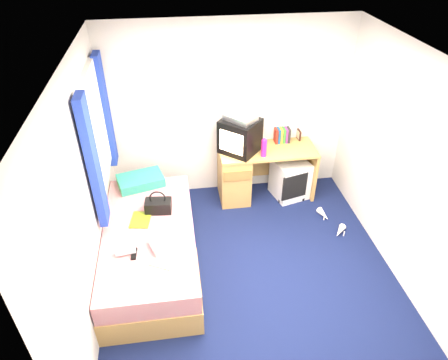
{
  "coord_description": "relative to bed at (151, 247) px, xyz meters",
  "views": [
    {
      "loc": [
        -0.74,
        -3.06,
        3.45
      ],
      "look_at": [
        -0.21,
        0.7,
        0.81
      ],
      "focal_mm": 32.0,
      "sensor_mm": 36.0,
      "label": 1
    }
  ],
  "objects": [
    {
      "name": "ground",
      "position": [
        1.1,
        -0.28,
        -0.27
      ],
      "size": [
        3.4,
        3.4,
        0.0
      ],
      "primitive_type": "plane",
      "color": "#0C1438",
      "rests_on": "ground"
    },
    {
      "name": "room_shell",
      "position": [
        1.1,
        -0.28,
        1.18
      ],
      "size": [
        3.4,
        3.4,
        3.4
      ],
      "color": "white",
      "rests_on": "ground"
    },
    {
      "name": "bed",
      "position": [
        0.0,
        0.0,
        0.0
      ],
      "size": [
        1.01,
        2.0,
        0.54
      ],
      "color": "tan",
      "rests_on": "ground"
    },
    {
      "name": "pillow",
      "position": [
        -0.1,
        0.86,
        0.33
      ],
      "size": [
        0.62,
        0.48,
        0.12
      ],
      "primitive_type": "cube",
      "rotation": [
        0.0,
        0.0,
        0.27
      ],
      "color": "#176298",
      "rests_on": "bed"
    },
    {
      "name": "desk",
      "position": [
        1.31,
        1.16,
        0.14
      ],
      "size": [
        1.3,
        0.55,
        0.75
      ],
      "color": "tan",
      "rests_on": "ground"
    },
    {
      "name": "storage_cube",
      "position": [
        1.92,
        1.1,
        0.01
      ],
      "size": [
        0.54,
        0.54,
        0.55
      ],
      "primitive_type": "cube",
      "rotation": [
        0.0,
        0.0,
        0.26
      ],
      "color": "white",
      "rests_on": "ground"
    },
    {
      "name": "crt_tv",
      "position": [
        1.2,
        1.16,
        0.71
      ],
      "size": [
        0.61,
        0.61,
        0.45
      ],
      "rotation": [
        0.0,
        0.0,
        -0.72
      ],
      "color": "black",
      "rests_on": "desk"
    },
    {
      "name": "vcr",
      "position": [
        1.21,
        1.16,
        0.97
      ],
      "size": [
        0.45,
        0.46,
        0.07
      ],
      "primitive_type": "cube",
      "rotation": [
        0.0,
        0.0,
        -0.83
      ],
      "color": "silver",
      "rests_on": "crt_tv"
    },
    {
      "name": "book_row",
      "position": [
        1.82,
        1.32,
        0.58
      ],
      "size": [
        0.2,
        0.13,
        0.2
      ],
      "color": "maroon",
      "rests_on": "desk"
    },
    {
      "name": "picture_frame",
      "position": [
        2.07,
        1.36,
        0.55
      ],
      "size": [
        0.03,
        0.12,
        0.14
      ],
      "primitive_type": "cube",
      "rotation": [
        0.0,
        0.0,
        0.05
      ],
      "color": "black",
      "rests_on": "desk"
    },
    {
      "name": "pink_water_bottle",
      "position": [
        1.49,
        0.99,
        0.6
      ],
      "size": [
        0.08,
        0.08,
        0.23
      ],
      "primitive_type": "cylinder",
      "rotation": [
        0.0,
        0.0,
        0.11
      ],
      "color": "#DE1F85",
      "rests_on": "desk"
    },
    {
      "name": "aerosol_can",
      "position": [
        1.5,
        1.25,
        0.56
      ],
      "size": [
        0.06,
        0.06,
        0.16
      ],
      "primitive_type": "cylinder",
      "rotation": [
        0.0,
        0.0,
        -0.27
      ],
      "color": "white",
      "rests_on": "desk"
    },
    {
      "name": "handbag",
      "position": [
        0.12,
        0.3,
        0.35
      ],
      "size": [
        0.31,
        0.2,
        0.28
      ],
      "rotation": [
        0.0,
        0.0,
        -0.1
      ],
      "color": "black",
      "rests_on": "bed"
    },
    {
      "name": "towel",
      "position": [
        0.18,
        -0.28,
        0.32
      ],
      "size": [
        0.36,
        0.33,
        0.1
      ],
      "primitive_type": "cube",
      "rotation": [
        0.0,
        0.0,
        0.39
      ],
      "color": "white",
      "rests_on": "bed"
    },
    {
      "name": "magazine",
      "position": [
        -0.09,
        0.17,
        0.28
      ],
      "size": [
        0.25,
        0.31,
        0.01
      ],
      "primitive_type": "cube",
      "rotation": [
        0.0,
        0.0,
        -0.15
      ],
      "color": "#C7EC1A",
      "rests_on": "bed"
    },
    {
      "name": "water_bottle",
      "position": [
        -0.21,
        -0.35,
        0.31
      ],
      "size": [
        0.21,
        0.09,
        0.07
      ],
      "primitive_type": "cylinder",
      "rotation": [
        0.0,
        1.57,
        0.11
      ],
      "color": "silver",
      "rests_on": "bed"
    },
    {
      "name": "colour_swatch_fan",
      "position": [
        0.12,
        -0.56,
        0.28
      ],
      "size": [
        0.22,
        0.15,
        0.01
      ],
      "primitive_type": "cube",
      "rotation": [
        0.0,
        0.0,
        -0.47
      ],
      "color": "orange",
      "rests_on": "bed"
    },
    {
      "name": "remote_control",
      "position": [
        -0.13,
        -0.36,
        0.28
      ],
      "size": [
        0.06,
        0.16,
        0.02
      ],
      "primitive_type": "cube",
      "rotation": [
        0.0,
        0.0,
        -0.07
      ],
      "color": "black",
      "rests_on": "bed"
    },
    {
      "name": "window_assembly",
      "position": [
        -0.45,
        0.62,
        1.15
      ],
      "size": [
        0.11,
        1.42,
        1.4
      ],
      "color": "silver",
      "rests_on": "room_shell"
    },
    {
      "name": "white_heels",
      "position": [
        2.3,
        0.37,
        -0.23
      ],
      "size": [
        0.26,
        0.58,
        0.09
      ],
      "color": "white",
      "rests_on": "ground"
    }
  ]
}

